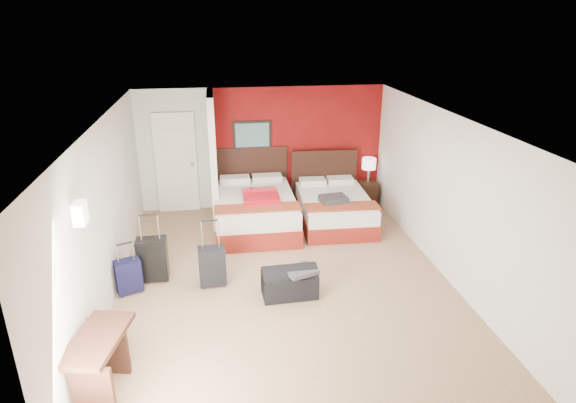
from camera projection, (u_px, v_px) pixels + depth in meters
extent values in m
plane|color=tan|center=(285.00, 281.00, 7.49)|extent=(6.50, 6.50, 0.00)
cube|color=silver|center=(262.00, 148.00, 10.04)|extent=(5.00, 0.04, 2.50)
cube|color=silver|center=(105.00, 216.00, 6.70)|extent=(0.04, 6.50, 2.50)
cube|color=black|center=(252.00, 135.00, 9.85)|extent=(0.78, 0.03, 0.58)
cube|color=white|center=(80.00, 213.00, 5.09)|extent=(0.12, 0.20, 0.24)
cube|color=maroon|center=(298.00, 147.00, 10.12)|extent=(3.50, 0.04, 2.50)
cube|color=silver|center=(213.00, 159.00, 9.31)|extent=(0.12, 1.20, 2.50)
cube|color=silver|center=(176.00, 163.00, 9.83)|extent=(0.82, 0.06, 2.05)
cube|color=white|center=(255.00, 212.00, 9.27)|extent=(1.51, 2.15, 0.64)
cube|color=white|center=(334.00, 210.00, 9.46)|extent=(1.39, 1.93, 0.56)
cube|color=#B70F1B|center=(260.00, 195.00, 9.06)|extent=(0.65, 0.89, 0.11)
cube|color=#343439|center=(334.00, 199.00, 9.04)|extent=(0.53, 0.45, 0.12)
cube|color=black|center=(367.00, 193.00, 10.39)|extent=(0.39, 0.39, 0.52)
cylinder|color=white|center=(369.00, 170.00, 10.20)|extent=(0.38, 0.38, 0.52)
cube|color=black|center=(153.00, 261.00, 7.42)|extent=(0.44, 0.28, 0.66)
cube|color=black|center=(212.00, 268.00, 7.29)|extent=(0.41, 0.27, 0.59)
cube|color=black|center=(129.00, 278.00, 7.10)|extent=(0.41, 0.33, 0.50)
cube|color=black|center=(290.00, 283.00, 7.05)|extent=(0.80, 0.45, 0.40)
cube|color=#3C3C41|center=(300.00, 270.00, 6.94)|extent=(0.53, 0.49, 0.06)
cube|color=#321810|center=(102.00, 368.00, 5.09)|extent=(0.66, 1.02, 0.78)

